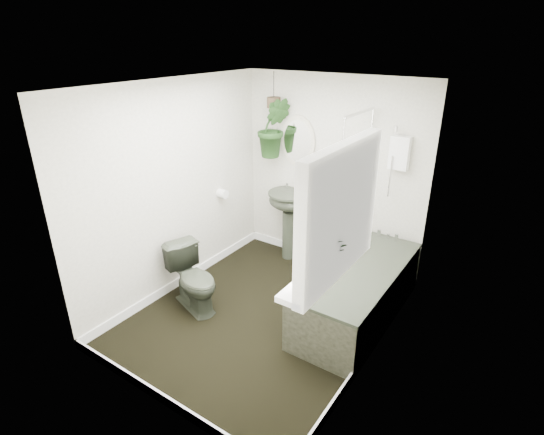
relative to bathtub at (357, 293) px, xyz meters
The scene contains 22 objects.
floor 0.99m from the bathtub, 147.99° to the right, with size 2.30×2.80×0.02m, color black.
ceiling 2.23m from the bathtub, 147.99° to the right, with size 2.30×2.80×0.02m, color white.
wall_back 1.49m from the bathtub, 131.32° to the left, with size 2.30×0.02×2.30m, color beige.
wall_front 2.24m from the bathtub, 112.73° to the right, with size 2.30×0.02×2.30m, color beige.
wall_left 2.20m from the bathtub, 165.69° to the right, with size 0.02×2.80×2.30m, color beige.
wall_right 1.06m from the bathtub, 54.25° to the right, with size 0.02×2.80×2.30m, color beige.
skirting 0.97m from the bathtub, 147.99° to the right, with size 2.30×2.80×0.10m, color white.
bathtub is the anchor object (origin of this frame).
bath_screen 1.15m from the bathtub, 123.96° to the left, with size 0.04×0.72×1.40m, color silver, non-canonical shape.
shower_box 1.51m from the bathtub, 90.00° to the left, with size 0.20×0.10×0.35m, color white.
oval_mirror 1.95m from the bathtub, 145.16° to the left, with size 0.46×0.03×0.62m, color beige.
wall_sconce 2.17m from the bathtub, 152.47° to the left, with size 0.04×0.04×0.22m, color black.
toilet_roll_holder 2.01m from the bathtub, behind, with size 0.11×0.11×0.11m, color white.
window_recess 1.84m from the bathtub, 76.41° to the right, with size 0.08×1.00×0.90m, color white.
window_sill 1.54m from the bathtub, 79.61° to the right, with size 0.18×1.00×0.04m, color white.
window_blinds 1.83m from the bathtub, 78.46° to the right, with size 0.01×0.86×0.76m, color white.
toilet 1.69m from the bathtub, 152.54° to the right, with size 0.38×0.66×0.68m, color #2B3126.
pedestal_sink 1.44m from the bathtub, 150.68° to the left, with size 0.53×0.45×0.90m, color #2B3126, non-canonical shape.
sill_plant 1.66m from the bathtub, 78.55° to the right, with size 0.23×0.20×0.26m, color black.
hanging_plant 2.15m from the bathtub, 154.28° to the left, with size 0.39×0.32×0.71m, color black.
soap_bottle 0.65m from the bathtub, 114.70° to the right, with size 0.09×0.09×0.20m, color black.
hanging_pot 2.35m from the bathtub, 154.28° to the left, with size 0.16×0.16×0.12m, color #403020.
Camera 1 is at (2.11, -2.97, 2.69)m, focal length 28.00 mm.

